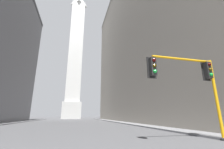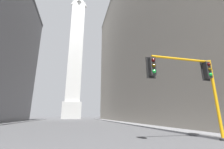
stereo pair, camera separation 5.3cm
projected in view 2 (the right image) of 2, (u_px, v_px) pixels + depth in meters
The scene contains 4 objects.
sidewalk_right at pixel (138, 123), 25.96m from camera, with size 5.00×81.71×0.15m, color slate.
building_right at pixel (153, 42), 41.01m from camera, with size 18.92×57.07×41.92m.
obelisk at pixel (76, 53), 72.06m from camera, with size 7.83×7.83×64.37m.
traffic_light_near_right at pixel (191, 76), 9.29m from camera, with size 4.73×0.50×4.95m.
Camera 2 is at (0.92, -0.89, 1.41)m, focal length 24.00 mm.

